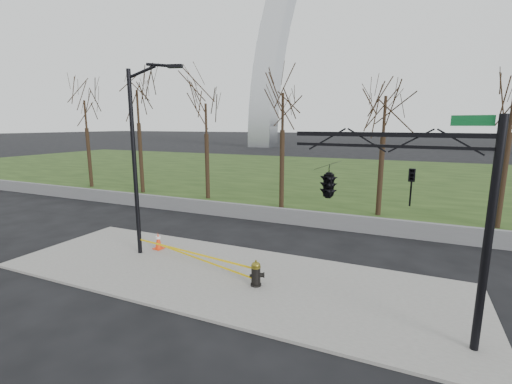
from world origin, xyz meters
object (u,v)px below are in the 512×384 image
at_px(traffic_cone, 158,241).
at_px(traffic_signal_mast, 355,183).
at_px(street_light, 139,150).
at_px(fire_hydrant, 256,274).

bearing_deg(traffic_cone, traffic_signal_mast, -14.61).
bearing_deg(traffic_signal_mast, street_light, 175.16).
height_order(street_light, traffic_signal_mast, street_light).
xyz_separation_m(traffic_cone, street_light, (-0.22, -0.67, 4.21)).
bearing_deg(traffic_cone, fire_hydrant, -15.91).
height_order(fire_hydrant, street_light, street_light).
relative_size(fire_hydrant, traffic_signal_mast, 0.16).
height_order(fire_hydrant, traffic_cone, fire_hydrant).
bearing_deg(traffic_cone, street_light, -107.99).
bearing_deg(street_light, fire_hydrant, -24.75).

